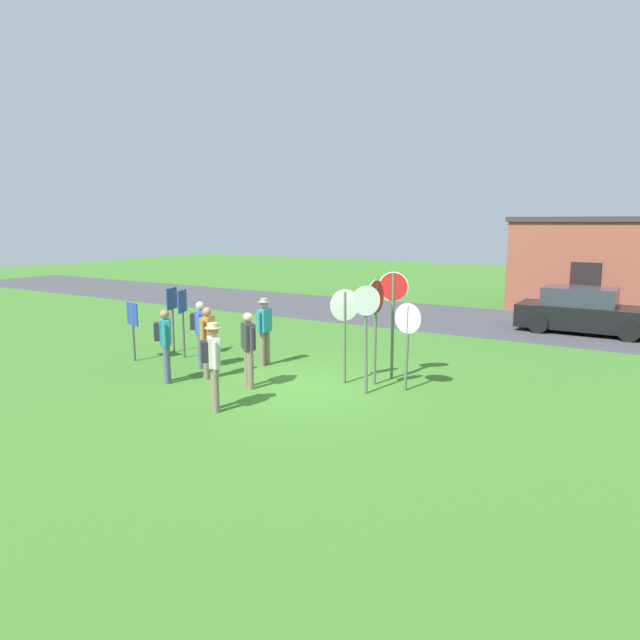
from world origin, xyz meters
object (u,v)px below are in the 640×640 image
person_with_sunhat (248,346)px  person_in_blue (200,330)px  person_in_teal (208,338)px  info_panel_middle (172,308)px  stop_sign_rear_right (345,320)px  parked_car_on_street (585,312)px  person_on_left (165,340)px  stop_sign_low_front (407,332)px  stop_sign_center_cluster (393,307)px  person_near_signs (213,360)px  info_panel_rightmost (133,321)px  person_holding_notes (265,327)px  info_panel_leftmost (183,311)px  stop_sign_tallest (376,313)px  stop_sign_nearest (366,322)px

person_with_sunhat → person_in_blue: (-2.16, 0.76, 0.03)m
person_in_teal → info_panel_middle: info_panel_middle is taller
stop_sign_rear_right → info_panel_middle: 5.67m
parked_car_on_street → person_on_left: (-7.25, -11.64, 0.29)m
stop_sign_rear_right → stop_sign_low_front: bearing=9.1°
stop_sign_center_cluster → person_with_sunhat: bearing=-134.8°
person_on_left → person_in_blue: 1.44m
stop_sign_low_front → person_with_sunhat: bearing=-150.7°
stop_sign_low_front → person_near_signs: stop_sign_low_front is taller
parked_car_on_street → info_panel_rightmost: 14.27m
person_on_left → person_near_signs: (2.30, -0.93, 0.03)m
person_holding_notes → person_with_sunhat: bearing=-62.4°
person_in_blue → info_panel_leftmost: 1.34m
stop_sign_tallest → person_in_teal: 3.96m
info_panel_middle → person_holding_notes: bearing=2.9°
person_holding_notes → stop_sign_nearest: bearing=-13.7°
stop_sign_tallest → person_near_signs: bearing=-118.7°
stop_sign_center_cluster → person_with_sunhat: stop_sign_center_cluster is taller
stop_sign_tallest → stop_sign_nearest: 0.71m
person_near_signs → stop_sign_nearest: bearing=53.4°
person_on_left → person_near_signs: 2.49m
parked_car_on_street → stop_sign_low_front: (-2.34, -9.29, 0.60)m
info_panel_leftmost → info_panel_middle: bearing=155.7°
info_panel_leftmost → info_panel_rightmost: bearing=-131.3°
person_near_signs → stop_sign_center_cluster: bearing=63.9°
person_in_teal → stop_sign_rear_right: bearing=24.5°
person_on_left → person_in_teal: size_ratio=1.00×
info_panel_middle → info_panel_rightmost: 1.32m
stop_sign_tallest → person_on_left: (-4.12, -2.38, -0.66)m
parked_car_on_street → stop_sign_rear_right: stop_sign_rear_right is taller
stop_sign_tallest → info_panel_rightmost: stop_sign_tallest is taller
parked_car_on_street → person_in_teal: size_ratio=2.55×
person_in_teal → person_with_sunhat: bearing=-5.9°
stop_sign_tallest → stop_sign_low_front: size_ratio=1.24×
parked_car_on_street → person_in_blue: (-7.52, -10.23, 0.29)m
info_panel_leftmost → info_panel_middle: info_panel_leftmost is taller
person_on_left → person_with_sunhat: bearing=19.2°
stop_sign_rear_right → info_panel_middle: size_ratio=1.18×
stop_sign_rear_right → info_panel_leftmost: size_ratio=1.17×
parked_car_on_street → stop_sign_nearest: 10.43m
parked_car_on_street → stop_sign_center_cluster: bearing=-109.2°
stop_sign_center_cluster → stop_sign_rear_right: size_ratio=1.17×
parked_car_on_street → person_on_left: size_ratio=2.55×
stop_sign_tallest → info_panel_leftmost: (-5.56, -0.39, -0.37)m
person_in_teal → stop_sign_nearest: bearing=13.6°
stop_sign_tallest → person_near_signs: (-1.82, -3.32, -0.63)m
stop_sign_low_front → person_in_blue: stop_sign_low_front is taller
stop_sign_nearest → person_with_sunhat: size_ratio=1.37×
info_panel_rightmost → stop_sign_rear_right: bearing=10.8°
info_panel_middle → stop_sign_nearest: bearing=-5.7°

